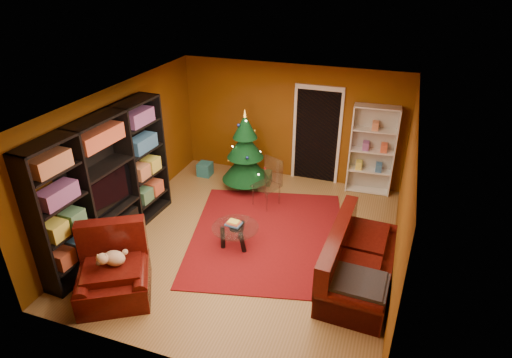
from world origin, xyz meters
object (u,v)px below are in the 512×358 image
(gift_box_red, at_px, (257,177))
(white_bookshelf, at_px, (372,151))
(acrylic_chair, at_px, (266,186))
(coffee_table, at_px, (236,236))
(gift_box_green, at_px, (265,178))
(armchair, at_px, (113,272))
(rug, at_px, (268,236))
(gift_box_teal, at_px, (205,169))
(sofa, at_px, (361,257))
(dog, at_px, (114,258))
(media_unit, at_px, (105,184))
(christmas_tree, at_px, (245,151))

(gift_box_red, height_order, white_bookshelf, white_bookshelf)
(acrylic_chair, bearing_deg, coffee_table, -68.70)
(gift_box_green, distance_m, armchair, 4.29)
(rug, distance_m, gift_box_teal, 2.86)
(gift_box_teal, height_order, sofa, sofa)
(rug, bearing_deg, armchair, -127.44)
(acrylic_chair, bearing_deg, gift_box_green, 134.22)
(gift_box_green, bearing_deg, dog, -103.52)
(sofa, bearing_deg, gift_box_red, 47.42)
(armchair, bearing_deg, media_unit, 95.84)
(rug, bearing_deg, sofa, -21.49)
(christmas_tree, relative_size, white_bookshelf, 0.93)
(gift_box_green, xyz_separation_m, armchair, (-1.00, -4.16, 0.29))
(coffee_table, bearing_deg, acrylic_chair, 87.17)
(gift_box_teal, bearing_deg, christmas_tree, -13.11)
(gift_box_teal, relative_size, acrylic_chair, 0.34)
(rug, xyz_separation_m, gift_box_red, (-0.90, 1.98, 0.10))
(sofa, distance_m, acrylic_chair, 2.70)
(rug, bearing_deg, white_bookshelf, 56.92)
(rug, xyz_separation_m, christmas_tree, (-1.04, 1.62, 0.88))
(gift_box_red, bearing_deg, armchair, -100.86)
(acrylic_chair, bearing_deg, white_bookshelf, 58.84)
(media_unit, bearing_deg, armchair, -50.84)
(armchair, xyz_separation_m, sofa, (3.43, 1.54, 0.02))
(white_bookshelf, xyz_separation_m, dog, (-3.21, -4.50, -0.31))
(christmas_tree, relative_size, gift_box_red, 8.08)
(media_unit, bearing_deg, gift_box_red, 63.92)
(gift_box_teal, distance_m, gift_box_red, 1.26)
(coffee_table, bearing_deg, sofa, -4.99)
(christmas_tree, distance_m, sofa, 3.62)
(gift_box_teal, bearing_deg, sofa, -33.37)
(gift_box_teal, height_order, white_bookshelf, white_bookshelf)
(rug, height_order, white_bookshelf, white_bookshelf)
(dog, height_order, coffee_table, dog)
(white_bookshelf, distance_m, coffee_table, 3.53)
(rug, relative_size, coffee_table, 3.94)
(gift_box_teal, xyz_separation_m, gift_box_green, (1.45, 0.06, -0.01))
(gift_box_green, bearing_deg, sofa, -47.16)
(media_unit, relative_size, gift_box_green, 10.55)
(gift_box_red, relative_size, coffee_table, 0.28)
(media_unit, bearing_deg, white_bookshelf, 42.45)
(armchair, xyz_separation_m, acrylic_chair, (1.33, 3.25, 0.02))
(gift_box_red, relative_size, white_bookshelf, 0.11)
(sofa, bearing_deg, coffee_table, 87.87)
(armchair, relative_size, dog, 2.79)
(gift_box_teal, height_order, gift_box_green, gift_box_teal)
(gift_box_teal, relative_size, sofa, 0.14)
(christmas_tree, height_order, armchair, christmas_tree)
(rug, relative_size, christmas_tree, 1.76)
(christmas_tree, distance_m, gift_box_green, 0.88)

